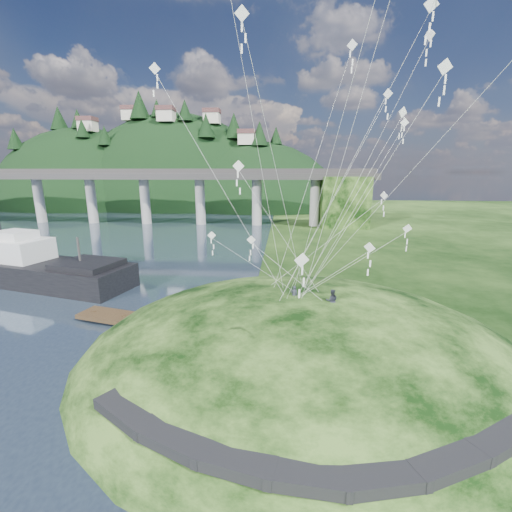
{
  "coord_description": "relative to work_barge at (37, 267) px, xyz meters",
  "views": [
    {
      "loc": [
        6.34,
        -22.67,
        14.06
      ],
      "look_at": [
        4.0,
        6.0,
        7.0
      ],
      "focal_mm": 24.0,
      "sensor_mm": 36.0,
      "label": 1
    }
  ],
  "objects": [
    {
      "name": "ground",
      "position": [
        25.27,
        -17.28,
        -2.21
      ],
      "size": [
        320.0,
        320.0,
        0.0
      ],
      "primitive_type": "plane",
      "color": "black",
      "rests_on": "ground"
    },
    {
      "name": "grass_hill",
      "position": [
        33.27,
        -15.28,
        -3.71
      ],
      "size": [
        36.0,
        32.0,
        13.0
      ],
      "color": "black",
      "rests_on": "ground"
    },
    {
      "name": "footpath",
      "position": [
        32.73,
        -27.02,
        -0.12
      ],
      "size": [
        22.29,
        5.84,
        0.83
      ],
      "color": "black",
      "rests_on": "ground"
    },
    {
      "name": "bridge",
      "position": [
        -1.19,
        52.79,
        7.5
      ],
      "size": [
        160.0,
        11.0,
        15.0
      ],
      "color": "#2D2B2B",
      "rests_on": "ground"
    },
    {
      "name": "far_ridge",
      "position": [
        -18.31,
        104.9,
        -9.64
      ],
      "size": [
        153.0,
        70.0,
        94.5
      ],
      "color": "black",
      "rests_on": "ground"
    },
    {
      "name": "work_barge",
      "position": [
        0.0,
        0.0,
        0.0
      ],
      "size": [
        26.08,
        12.69,
        8.81
      ],
      "color": "black",
      "rests_on": "ground"
    },
    {
      "name": "wooden_dock",
      "position": [
        19.84,
        -11.53,
        -1.7
      ],
      "size": [
        16.24,
        6.2,
        1.15
      ],
      "color": "#332314",
      "rests_on": "ground"
    },
    {
      "name": "kite_flyers",
      "position": [
        34.6,
        -15.96,
        3.6
      ],
      "size": [
        3.44,
        1.44,
        1.76
      ],
      "color": "#282B36",
      "rests_on": "ground"
    },
    {
      "name": "kite_swarm",
      "position": [
        35.77,
        -15.05,
        15.03
      ],
      "size": [
        19.53,
        17.18,
        19.77
      ],
      "color": "white",
      "rests_on": "ground"
    }
  ]
}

